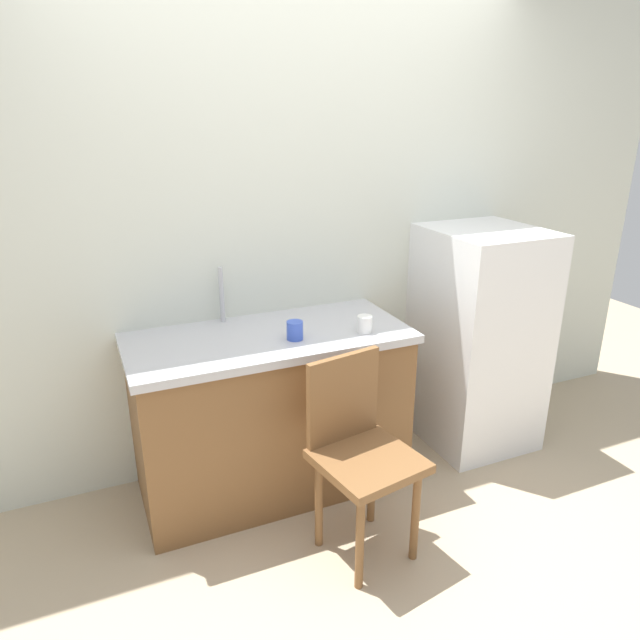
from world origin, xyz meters
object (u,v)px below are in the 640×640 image
Objects in this scene: chair at (359,449)px; cup_blue at (295,330)px; cup_white at (365,324)px; refrigerator at (477,338)px.

cup_blue is (-0.11, 0.47, 0.39)m from chair.
cup_white is (0.34, -0.05, -0.00)m from cup_blue.
cup_blue reaches higher than chair.
cup_blue reaches higher than cup_white.
cup_blue is 1.07× the size of cup_white.
cup_blue is at bearing 93.18° from chair.
cup_white is at bearing 50.74° from chair.
chair is at bearing -76.74° from cup_blue.
refrigerator is at bearing 5.06° from cup_blue.
cup_blue is at bearing 171.89° from cup_white.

